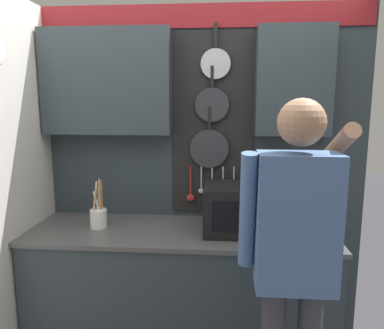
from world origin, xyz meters
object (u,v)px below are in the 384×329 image
Objects in this scene: knife_block at (307,218)px; person at (295,248)px; microwave at (241,208)px; utensil_crock at (99,216)px.

person is at bearing -107.10° from knife_block.
knife_block is at bearing 72.90° from person.
microwave is 0.99m from utensil_crock.
utensil_crock is (-1.42, 0.00, -0.02)m from knife_block.
knife_block is at bearing -0.08° from utensil_crock.
microwave is at bearing -179.94° from knife_block.
person reaches higher than microwave.
person is (0.22, -0.68, 0.01)m from microwave.
person reaches higher than utensil_crock.
knife_block is (0.43, 0.00, -0.05)m from microwave.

